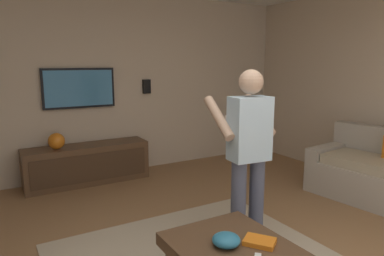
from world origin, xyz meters
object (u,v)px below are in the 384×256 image
object	(u,v)px
vase_round	(56,141)
wall_speaker_left	(147,87)
bowl	(226,240)
media_console	(87,164)
person_standing	(248,147)
book	(260,242)
tv	(79,88)

from	to	relation	value
vase_round	wall_speaker_left	world-z (taller)	wall_speaker_left
bowl	vase_round	size ratio (longest dim) A/B	0.94
wall_speaker_left	vase_round	bearing A→B (deg)	101.28
media_console	vase_round	size ratio (longest dim) A/B	7.73
person_standing	book	xyz separation A→B (m)	(-0.66, 0.41, -0.51)
media_console	book	bearing A→B (deg)	8.09
vase_round	person_standing	bearing A→B (deg)	-152.86
tv	vase_round	xyz separation A→B (m)	(-0.28, 0.40, -0.67)
bowl	wall_speaker_left	size ratio (longest dim) A/B	0.94
bowl	wall_speaker_left	world-z (taller)	wall_speaker_left
tv	person_standing	distance (m)	2.89
bowl	book	world-z (taller)	bowl
book	vase_round	world-z (taller)	vase_round
bowl	vase_round	distance (m)	3.09
book	tv	bearing A→B (deg)	151.95
book	vase_round	size ratio (longest dim) A/B	1.00
media_console	vase_round	distance (m)	0.56
media_console	wall_speaker_left	distance (m)	1.50
media_console	wall_speaker_left	bearing A→B (deg)	103.66
person_standing	tv	bearing A→B (deg)	23.33
tv	person_standing	xyz separation A→B (m)	(-2.73, -0.86, -0.40)
tv	book	bearing A→B (deg)	7.53
tv	wall_speaker_left	size ratio (longest dim) A/B	4.59
person_standing	vase_round	distance (m)	2.77
person_standing	wall_speaker_left	distance (m)	2.78
media_console	wall_speaker_left	size ratio (longest dim) A/B	7.73
book	wall_speaker_left	distance (m)	3.57
bowl	wall_speaker_left	xyz separation A→B (m)	(3.31, -0.82, 0.88)
person_standing	wall_speaker_left	xyz separation A→B (m)	(2.75, -0.19, 0.39)
tv	person_standing	world-z (taller)	person_standing
media_console	bowl	size ratio (longest dim) A/B	8.25
book	vase_round	bearing A→B (deg)	159.65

